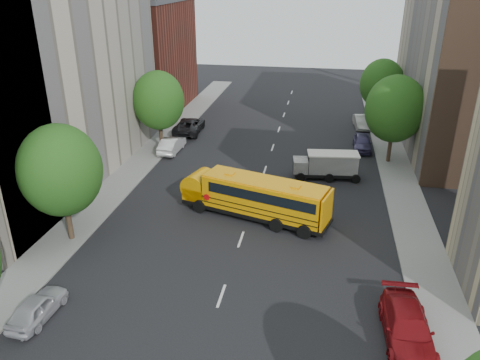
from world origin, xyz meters
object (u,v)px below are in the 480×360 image
(parked_car_4, at_px, (362,142))
(street_tree_5, at_px, (382,84))
(parked_car_0, at_px, (37,307))
(parked_car_2, at_px, (189,125))
(parked_car_5, at_px, (361,122))
(street_tree_2, at_px, (158,101))
(school_bus, at_px, (254,195))
(parked_car_3, at_px, (407,328))
(street_tree_1, at_px, (60,170))
(parked_car_1, at_px, (172,145))
(safari_truck, at_px, (327,165))
(street_tree_4, at_px, (395,109))

(parked_car_4, bearing_deg, street_tree_5, 77.11)
(parked_car_0, relative_size, parked_car_4, 0.86)
(parked_car_2, height_order, parked_car_5, parked_car_2)
(parked_car_5, bearing_deg, street_tree_2, -158.39)
(school_bus, distance_m, parked_car_3, 14.30)
(street_tree_1, relative_size, parked_car_4, 1.81)
(parked_car_1, height_order, parked_car_5, parked_car_1)
(street_tree_2, distance_m, parked_car_2, 6.72)
(street_tree_1, distance_m, safari_truck, 21.47)
(street_tree_4, distance_m, school_bus, 16.92)
(school_bus, bearing_deg, parked_car_3, -34.01)
(parked_car_4, bearing_deg, parked_car_1, -166.74)
(parked_car_1, relative_size, parked_car_3, 0.84)
(parked_car_2, relative_size, parked_car_3, 1.08)
(street_tree_5, height_order, safari_truck, street_tree_5)
(parked_car_0, bearing_deg, street_tree_4, -125.09)
(street_tree_5, bearing_deg, parked_car_2, -161.74)
(street_tree_1, height_order, parked_car_1, street_tree_1)
(parked_car_0, distance_m, parked_car_3, 18.29)
(safari_truck, bearing_deg, parked_car_5, 69.62)
(street_tree_1, xyz_separation_m, parked_car_4, (19.80, 21.06, -4.21))
(street_tree_5, bearing_deg, street_tree_1, -126.25)
(parked_car_0, relative_size, parked_car_2, 0.65)
(street_tree_2, xyz_separation_m, parked_car_1, (1.40, -0.96, -4.09))
(parked_car_3, relative_size, parked_car_4, 1.23)
(safari_truck, xyz_separation_m, parked_car_4, (3.39, 7.73, -0.46))
(parked_car_1, bearing_deg, parked_car_4, -166.74)
(safari_truck, distance_m, parked_car_2, 17.97)
(school_bus, bearing_deg, parked_car_0, -109.31)
(street_tree_2, bearing_deg, parked_car_3, -49.27)
(school_bus, relative_size, safari_truck, 2.03)
(street_tree_2, relative_size, street_tree_4, 0.95)
(parked_car_3, bearing_deg, street_tree_2, 128.42)
(parked_car_2, relative_size, parked_car_4, 1.33)
(street_tree_4, bearing_deg, parked_car_4, 125.73)
(safari_truck, height_order, parked_car_4, safari_truck)
(street_tree_1, xyz_separation_m, parked_car_2, (1.40, 23.20, -4.15))
(safari_truck, bearing_deg, parked_car_2, 139.94)
(parked_car_5, bearing_deg, parked_car_3, -95.18)
(street_tree_4, height_order, parked_car_1, street_tree_4)
(parked_car_2, height_order, parked_car_3, parked_car_2)
(school_bus, distance_m, parked_car_1, 15.41)
(street_tree_5, bearing_deg, school_bus, -113.36)
(street_tree_5, distance_m, school_bus, 27.07)
(street_tree_1, height_order, parked_car_4, street_tree_1)
(street_tree_2, height_order, street_tree_5, street_tree_2)
(safari_truck, bearing_deg, street_tree_1, -147.63)
(street_tree_5, distance_m, parked_car_0, 42.49)
(school_bus, height_order, parked_car_3, school_bus)
(safari_truck, bearing_deg, school_bus, -129.03)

